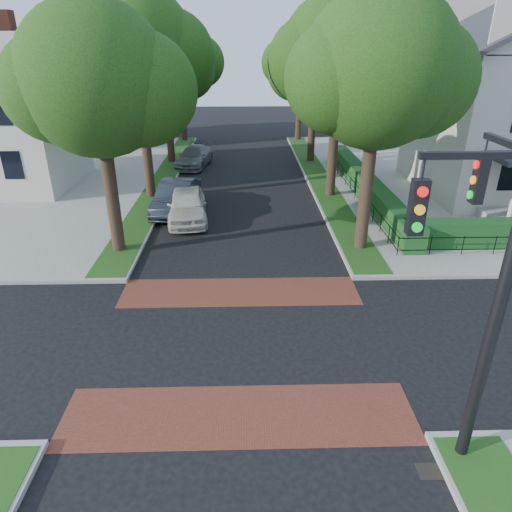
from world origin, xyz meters
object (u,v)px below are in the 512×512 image
Objects in this scene: traffic_signal at (491,270)px; parked_car_middle at (176,197)px; parked_car_front at (187,205)px; parked_car_rear at (194,157)px.

traffic_signal reaches higher than parked_car_middle.
parked_car_rear is at bearing 87.39° from parked_car_front.
traffic_signal is 1.55× the size of parked_car_middle.
parked_car_front is at bearing -54.62° from parked_car_middle.
parked_car_front reaches higher than parked_car_rear.
parked_car_front is 11.84m from parked_car_rear.
parked_car_front is at bearing -77.14° from parked_car_rear.
parked_car_front is (-7.73, 15.54, -3.86)m from traffic_signal.
traffic_signal is at bearing -63.58° from parked_car_rear.
traffic_signal is 17.78m from parked_car_front.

